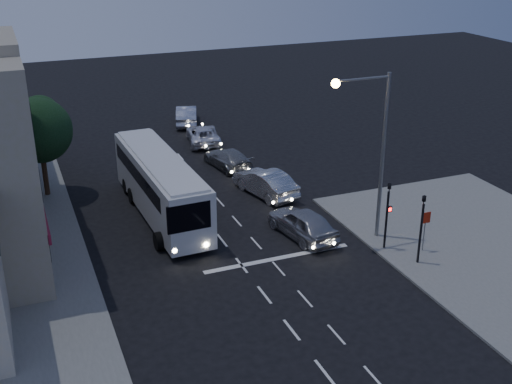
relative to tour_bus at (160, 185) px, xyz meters
name	(u,v)px	position (x,y,z in m)	size (l,w,h in m)	color
ground	(256,285)	(2.21, -9.38, -1.97)	(120.00, 120.00, 0.00)	black
road_markings	(256,250)	(3.50, -6.08, -1.96)	(8.00, 30.55, 0.01)	silver
tour_bus	(160,185)	(0.00, 0.00, 0.00)	(2.92, 11.95, 3.64)	silver
car_suv	(303,223)	(6.47, -5.58, -1.15)	(1.94, 4.82, 1.64)	#A8A9AD
car_sedan_a	(265,183)	(6.85, 0.61, -1.14)	(1.76, 5.05, 1.66)	silver
car_sedan_b	(228,159)	(6.30, 6.13, -1.28)	(1.93, 4.75, 1.38)	gray
car_sedan_c	(203,135)	(6.37, 12.08, -1.28)	(2.30, 4.99, 1.39)	silver
car_extra	(187,115)	(6.63, 17.57, -1.16)	(1.70, 4.89, 1.61)	#B4B8C8
traffic_signal_main	(388,208)	(9.81, -8.60, 0.45)	(0.25, 0.35, 4.10)	black
traffic_signal_side	(422,221)	(10.51, -10.58, 0.45)	(0.18, 0.15, 4.10)	black
regulatory_sign	(425,225)	(11.51, -9.62, -0.37)	(0.45, 0.12, 2.20)	slate
streetlight	(373,139)	(9.56, -7.18, 3.76)	(3.32, 0.44, 9.00)	slate
street_tree	(39,127)	(-5.99, 5.64, 2.53)	(4.00, 4.00, 6.20)	black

